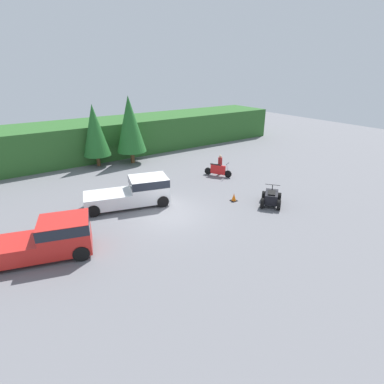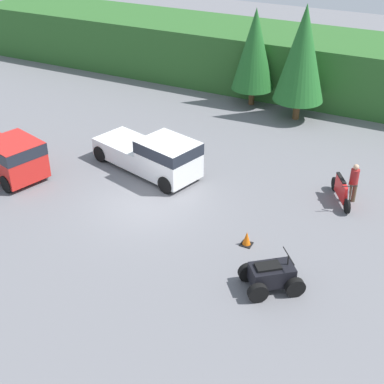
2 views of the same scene
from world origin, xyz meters
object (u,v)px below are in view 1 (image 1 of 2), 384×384
quad_atv (271,198)px  traffic_cone (234,197)px  rider_person (220,164)px  pickup_truck_red (47,238)px  dirt_bike (218,170)px  pickup_truck_second (136,191)px

quad_atv → traffic_cone: quad_atv is taller
rider_person → traffic_cone: 5.54m
pickup_truck_red → dirt_bike: pickup_truck_red is taller
dirt_bike → traffic_cone: bearing=-56.8°
pickup_truck_red → rider_person: (14.30, 4.66, -0.03)m
dirt_bike → rider_person: rider_person is taller
dirt_bike → traffic_cone: size_ratio=3.83×
pickup_truck_second → dirt_bike: size_ratio=2.68×
quad_atv → rider_person: (1.08, 6.65, 0.43)m
pickup_truck_red → quad_atv: size_ratio=2.37×
pickup_truck_second → rider_person: (8.41, 1.64, -0.04)m
pickup_truck_second → traffic_cone: size_ratio=10.24×
pickup_truck_red → pickup_truck_second: bearing=43.3°
dirt_bike → traffic_cone: dirt_bike is taller
pickup_truck_second → rider_person: pickup_truck_second is taller
pickup_truck_red → quad_atv: 13.37m
pickup_truck_second → rider_person: bearing=26.2°
rider_person → traffic_cone: bearing=-41.4°
traffic_cone → dirt_bike: bearing=63.4°
dirt_bike → quad_atv: (-0.69, -6.42, -0.01)m
pickup_truck_second → quad_atv: pickup_truck_second is taller
dirt_bike → traffic_cone: (-2.29, -4.57, -0.25)m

